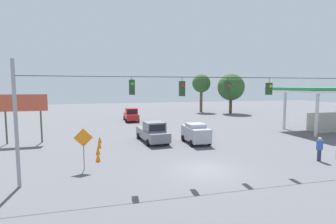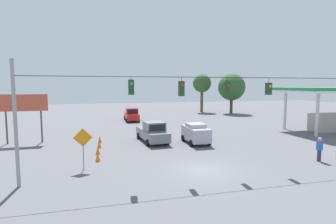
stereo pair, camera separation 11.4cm
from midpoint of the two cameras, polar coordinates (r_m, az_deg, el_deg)
name	(u,v)px [view 1 (the left image)]	position (r m, az deg, el deg)	size (l,w,h in m)	color
ground_plane	(204,170)	(18.37, 7.56, -12.41)	(140.00, 140.00, 0.00)	#56565B
overhead_signal_span	(205,104)	(17.39, 7.78, 1.66)	(22.65, 0.38, 7.18)	#939399
pickup_truck_red_withflow_deep	(131,115)	(42.78, -8.10, -0.63)	(2.19, 5.42, 2.12)	red
sedan_silver_crossing_near	(196,133)	(26.14, 5.92, -4.58)	(2.04, 3.87, 1.98)	#A8AAB2
pickup_truck_grey_withflow_mid	(153,132)	(26.75, -3.46, -4.43)	(2.67, 5.77, 2.12)	slate
traffic_cone_nearest	(98,157)	(20.73, -15.14, -9.41)	(0.39, 0.39, 0.71)	orange
traffic_cone_second	(98,150)	(22.75, -15.15, -8.05)	(0.39, 0.39, 0.71)	orange
traffic_cone_third	(99,144)	(25.06, -14.85, -6.76)	(0.39, 0.39, 0.71)	orange
traffic_cone_fourth	(100,139)	(27.12, -14.76, -5.81)	(0.39, 0.39, 0.71)	orange
gas_station	(329,99)	(38.50, 31.56, 2.35)	(12.48, 7.60, 5.46)	#288442
roadside_billboard	(23,107)	(29.43, -29.13, 1.03)	(4.49, 0.16, 4.86)	#4C473D
work_zone_sign	(83,141)	(18.76, -18.11, -5.97)	(1.27, 0.06, 2.84)	slate
pedestrian	(319,149)	(23.01, 29.97, -6.98)	(0.40, 0.28, 1.85)	#2D334C
tree_horizon_left	(231,87)	(55.20, 13.49, 5.29)	(5.47, 5.47, 8.16)	#4C3823
tree_horizon_right	(201,84)	(56.99, 7.21, 6.12)	(3.93, 3.93, 8.16)	brown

